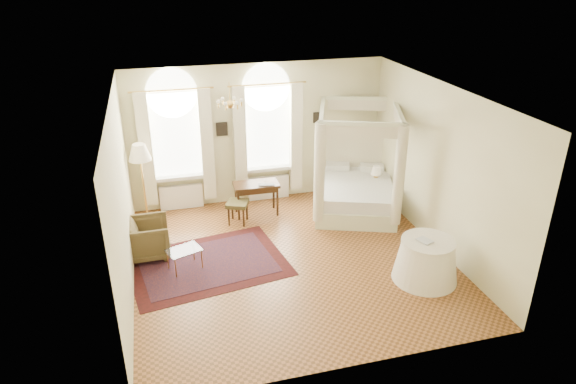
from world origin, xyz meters
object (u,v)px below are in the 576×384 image
(side_table, at_px, (426,260))
(armchair, at_px, (148,238))
(coffee_table, at_px, (184,252))
(nightstand, at_px, (377,190))
(stool, at_px, (238,205))
(writing_desk, at_px, (256,188))
(canopy_bed, at_px, (355,188))
(floor_lamp, at_px, (140,156))

(side_table, bearing_deg, armchair, 156.17)
(coffee_table, bearing_deg, nightstand, 21.09)
(stool, bearing_deg, nightstand, 3.68)
(writing_desk, xyz_separation_m, coffee_table, (-1.80, -1.93, -0.27))
(canopy_bed, height_order, writing_desk, canopy_bed)
(canopy_bed, bearing_deg, armchair, -169.50)
(canopy_bed, height_order, nightstand, canopy_bed)
(canopy_bed, distance_m, coffee_table, 4.36)
(writing_desk, xyz_separation_m, floor_lamp, (-2.45, 0.20, 0.93))
(armchair, distance_m, coffee_table, 0.94)
(canopy_bed, relative_size, nightstand, 4.75)
(armchair, bearing_deg, coffee_table, -136.43)
(canopy_bed, bearing_deg, stool, 178.92)
(nightstand, bearing_deg, floor_lamp, 176.83)
(coffee_table, distance_m, floor_lamp, 2.53)
(floor_lamp, bearing_deg, nightstand, -3.17)
(armchair, bearing_deg, nightstand, -78.31)
(canopy_bed, relative_size, writing_desk, 2.65)
(nightstand, height_order, side_table, side_table)
(nightstand, xyz_separation_m, stool, (-3.44, -0.22, 0.14))
(nightstand, xyz_separation_m, writing_desk, (-2.95, 0.10, 0.36))
(writing_desk, distance_m, stool, 0.63)
(canopy_bed, distance_m, stool, 2.77)
(stool, relative_size, coffee_table, 0.80)
(canopy_bed, bearing_deg, floor_lamp, 173.08)
(side_table, bearing_deg, canopy_bed, 93.16)
(nightstand, bearing_deg, coffee_table, -158.91)
(writing_desk, relative_size, side_table, 0.87)
(floor_lamp, bearing_deg, canopy_bed, -6.92)
(coffee_table, bearing_deg, floor_lamp, 107.10)
(canopy_bed, distance_m, writing_desk, 2.30)
(nightstand, distance_m, stool, 3.45)
(nightstand, relative_size, floor_lamp, 0.31)
(writing_desk, relative_size, armchair, 1.21)
(nightstand, distance_m, armchair, 5.52)
(coffee_table, bearing_deg, writing_desk, 47.04)
(armchair, bearing_deg, canopy_bed, -79.83)
(canopy_bed, xyz_separation_m, armchair, (-4.72, -0.88, -0.17))
(stool, height_order, side_table, side_table)
(writing_desk, bearing_deg, nightstand, -1.93)
(side_table, bearing_deg, writing_desk, 125.59)
(writing_desk, height_order, coffee_table, writing_desk)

